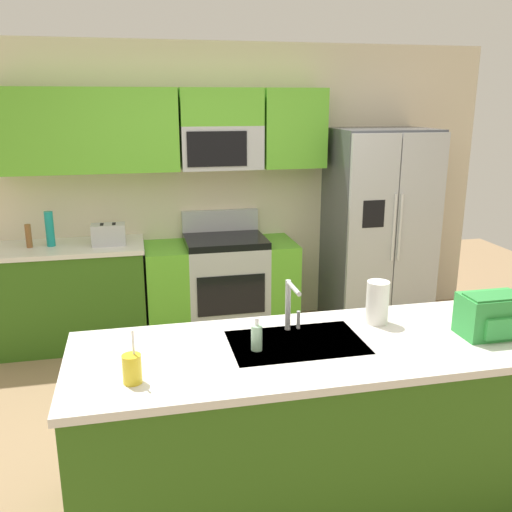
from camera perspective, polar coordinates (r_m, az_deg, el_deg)
ground_plane at (r=3.78m, az=1.65°, el=-18.04°), size 9.00×9.00×0.00m
kitchen_wall_unit at (r=5.21m, az=-5.43°, el=8.69°), size 5.20×0.43×2.60m
back_counter at (r=5.16m, az=-18.66°, el=-3.82°), size 1.35×0.63×0.90m
range_oven at (r=5.18m, az=-3.53°, el=-3.01°), size 1.36×0.61×1.10m
refrigerator at (r=5.41m, az=12.37°, el=2.76°), size 0.90×0.76×1.85m
island_counter at (r=3.10m, az=6.10°, el=-16.50°), size 2.50×0.87×0.90m
toaster at (r=4.93m, az=-14.82°, el=2.15°), size 0.28×0.16×0.18m
pepper_mill at (r=5.05m, az=-22.20°, el=1.91°), size 0.05×0.05×0.20m
bottle_teal at (r=5.02m, az=-20.31°, el=2.61°), size 0.07×0.07×0.30m
sink_faucet at (r=2.96m, az=3.55°, el=-4.70°), size 0.08×0.21×0.28m
drink_cup_yellow at (r=2.54m, az=-12.54°, el=-11.16°), size 0.08×0.08×0.25m
soap_dispenser at (r=2.78m, az=0.07°, el=-8.28°), size 0.06×0.06×0.17m
paper_towel_roll at (r=3.16m, az=12.29°, el=-4.65°), size 0.12×0.12×0.24m
backpack at (r=3.17m, az=22.92°, el=-5.52°), size 0.32×0.22×0.23m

